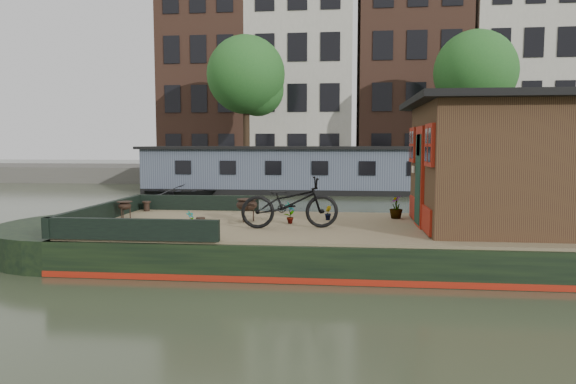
# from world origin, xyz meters

# --- Properties ---
(ground) EXTENTS (120.00, 120.00, 0.00)m
(ground) POSITION_xyz_m (0.00, 0.00, 0.00)
(ground) COLOR #2D3421
(ground) RESTS_ON ground
(houseboat_hull) EXTENTS (14.01, 4.02, 0.60)m
(houseboat_hull) POSITION_xyz_m (-1.33, 0.00, 0.27)
(houseboat_hull) COLOR black
(houseboat_hull) RESTS_ON ground
(houseboat_deck) EXTENTS (11.80, 3.80, 0.05)m
(houseboat_deck) POSITION_xyz_m (0.00, 0.00, 0.62)
(houseboat_deck) COLOR #7C694C
(houseboat_deck) RESTS_ON houseboat_hull
(bow_bulwark) EXTENTS (3.00, 4.00, 0.35)m
(bow_bulwark) POSITION_xyz_m (-5.07, 0.00, 0.82)
(bow_bulwark) COLOR black
(bow_bulwark) RESTS_ON houseboat_deck
(cabin) EXTENTS (4.00, 3.50, 2.42)m
(cabin) POSITION_xyz_m (2.19, 0.00, 1.88)
(cabin) COLOR #311A13
(cabin) RESTS_ON houseboat_deck
(bicycle) EXTENTS (1.90, 0.96, 0.95)m
(bicycle) POSITION_xyz_m (-2.01, -0.45, 1.13)
(bicycle) COLOR black
(bicycle) RESTS_ON houseboat_deck
(potted_plant_a) EXTENTS (0.26, 0.27, 0.43)m
(potted_plant_a) POSITION_xyz_m (-2.06, 0.08, 0.86)
(potted_plant_a) COLOR brown
(potted_plant_a) RESTS_ON houseboat_deck
(potted_plant_b) EXTENTS (0.16, 0.18, 0.29)m
(potted_plant_b) POSITION_xyz_m (-1.33, 0.65, 0.80)
(potted_plant_b) COLOR brown
(potted_plant_b) RESTS_ON houseboat_deck
(potted_plant_d) EXTENTS (0.29, 0.29, 0.48)m
(potted_plant_d) POSITION_xyz_m (0.10, 1.02, 0.89)
(potted_plant_d) COLOR brown
(potted_plant_d) RESTS_ON houseboat_deck
(potted_plant_e) EXTENTS (0.19, 0.20, 0.31)m
(potted_plant_e) POSITION_xyz_m (-3.89, -0.58, 0.80)
(potted_plant_e) COLOR maroon
(potted_plant_e) RESTS_ON houseboat_deck
(brazier_front) EXTENTS (0.49, 0.49, 0.46)m
(brazier_front) POSITION_xyz_m (-2.97, 0.30, 0.88)
(brazier_front) COLOR black
(brazier_front) RESTS_ON houseboat_deck
(brazier_rear) EXTENTS (0.45, 0.45, 0.37)m
(brazier_rear) POSITION_xyz_m (-5.60, 0.39, 0.83)
(brazier_rear) COLOR black
(brazier_rear) RESTS_ON houseboat_deck
(bollard_port) EXTENTS (0.20, 0.20, 0.23)m
(bollard_port) POSITION_xyz_m (-5.60, 1.60, 0.77)
(bollard_port) COLOR black
(bollard_port) RESTS_ON houseboat_deck
(bollard_stbd) EXTENTS (0.17, 0.17, 0.20)m
(bollard_stbd) POSITION_xyz_m (-3.68, -0.60, 0.75)
(bollard_stbd) COLOR black
(bollard_stbd) RESTS_ON houseboat_deck
(dinghy) EXTENTS (3.16, 2.36, 0.62)m
(dinghy) POSITION_xyz_m (-7.94, 11.50, 0.31)
(dinghy) COLOR black
(dinghy) RESTS_ON ground
(far_houseboat) EXTENTS (20.40, 4.40, 2.11)m
(far_houseboat) POSITION_xyz_m (0.00, 14.00, 0.97)
(far_houseboat) COLOR #4F596A
(far_houseboat) RESTS_ON ground
(quay) EXTENTS (60.00, 6.00, 0.90)m
(quay) POSITION_xyz_m (0.00, 20.50, 0.45)
(quay) COLOR #47443F
(quay) RESTS_ON ground
(townhouse_row) EXTENTS (27.25, 8.00, 16.50)m
(townhouse_row) POSITION_xyz_m (0.15, 27.50, 7.90)
(townhouse_row) COLOR brown
(townhouse_row) RESTS_ON ground
(tree_left) EXTENTS (4.40, 4.40, 7.40)m
(tree_left) POSITION_xyz_m (-6.36, 19.07, 5.89)
(tree_left) COLOR #332316
(tree_left) RESTS_ON quay
(tree_right) EXTENTS (4.40, 4.40, 7.40)m
(tree_right) POSITION_xyz_m (6.14, 19.07, 5.89)
(tree_right) COLOR #332316
(tree_right) RESTS_ON quay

